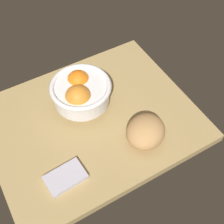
% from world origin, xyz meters
% --- Properties ---
extents(ground_plane, '(0.66, 0.53, 0.03)m').
position_xyz_m(ground_plane, '(0.00, 0.00, -0.01)').
color(ground_plane, tan).
extents(fruit_bowl, '(0.20, 0.20, 0.12)m').
position_xyz_m(fruit_bowl, '(0.00, -0.07, 0.07)').
color(fruit_bowl, white).
rests_on(fruit_bowl, ground).
extents(bread_loaf, '(0.17, 0.17, 0.08)m').
position_xyz_m(bread_loaf, '(-0.11, 0.15, 0.04)').
color(bread_loaf, tan).
rests_on(bread_loaf, ground).
extents(napkin_folded, '(0.12, 0.08, 0.02)m').
position_xyz_m(napkin_folded, '(0.16, 0.15, 0.01)').
color(napkin_folded, '#BAB5C3').
rests_on(napkin_folded, ground).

